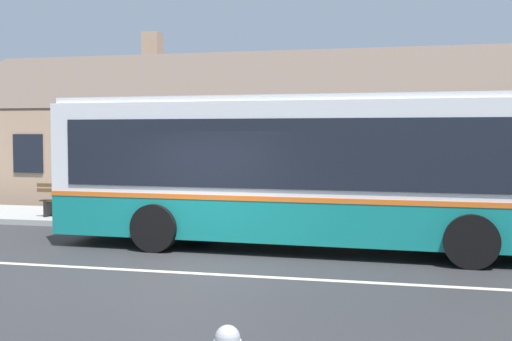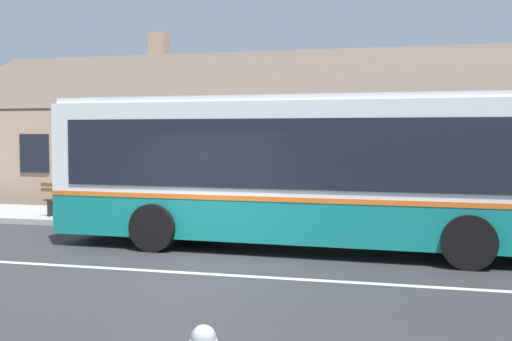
# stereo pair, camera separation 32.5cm
# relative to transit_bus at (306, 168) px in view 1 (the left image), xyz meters

# --- Properties ---
(ground_plane) EXTENTS (300.00, 300.00, 0.00)m
(ground_plane) POSITION_rel_transit_bus_xyz_m (-1.81, -2.90, -1.73)
(ground_plane) COLOR #2D2D30
(sidewalk_far) EXTENTS (60.00, 3.00, 0.15)m
(sidewalk_far) POSITION_rel_transit_bus_xyz_m (-1.81, 3.10, -1.65)
(sidewalk_far) COLOR #9E9E99
(sidewalk_far) RESTS_ON ground
(lane_divider_stripe) EXTENTS (60.00, 0.16, 0.01)m
(lane_divider_stripe) POSITION_rel_transit_bus_xyz_m (-1.81, -2.90, -1.72)
(lane_divider_stripe) COLOR beige
(lane_divider_stripe) RESTS_ON ground
(community_building) EXTENTS (27.09, 10.20, 6.64)m
(community_building) POSITION_rel_transit_bus_xyz_m (-1.08, 10.80, 0.03)
(community_building) COLOR tan
(community_building) RESTS_ON ground
(transit_bus) EXTENTS (10.83, 3.02, 3.22)m
(transit_bus) POSITION_rel_transit_bus_xyz_m (0.00, 0.00, 0.00)
(transit_bus) COLOR #147F7A
(transit_bus) RESTS_ON ground
(bench_by_building) EXTENTS (1.76, 0.51, 0.94)m
(bench_by_building) POSITION_rel_transit_bus_xyz_m (-6.89, 2.35, -1.15)
(bench_by_building) COLOR brown
(bench_by_building) RESTS_ON sidewalk_far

